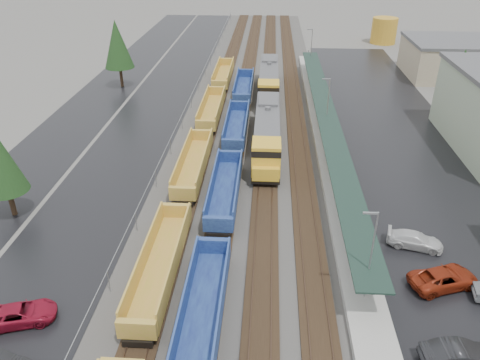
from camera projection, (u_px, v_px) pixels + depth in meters
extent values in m
cube|color=#302D2B|center=(254.00, 110.00, 69.97)|extent=(20.00, 160.00, 0.08)
cube|color=black|center=(215.00, 108.00, 70.25)|extent=(2.60, 160.00, 0.15)
cube|color=#473326|center=(210.00, 107.00, 70.24)|extent=(0.08, 160.00, 0.07)
cube|color=#473326|center=(219.00, 107.00, 70.16)|extent=(0.08, 160.00, 0.07)
cube|color=black|center=(241.00, 109.00, 70.03)|extent=(2.60, 160.00, 0.15)
cube|color=#473326|center=(236.00, 108.00, 70.01)|extent=(0.08, 160.00, 0.07)
cube|color=#473326|center=(246.00, 108.00, 69.93)|extent=(0.08, 160.00, 0.07)
cube|color=black|center=(268.00, 109.00, 69.80)|extent=(2.60, 160.00, 0.15)
cube|color=#473326|center=(263.00, 108.00, 69.79)|extent=(0.08, 160.00, 0.07)
cube|color=#473326|center=(273.00, 109.00, 69.71)|extent=(0.08, 160.00, 0.07)
cube|color=black|center=(295.00, 110.00, 69.58)|extent=(2.60, 160.00, 0.15)
cube|color=#473326|center=(290.00, 109.00, 69.57)|extent=(0.08, 160.00, 0.07)
cube|color=#473326|center=(300.00, 109.00, 69.49)|extent=(0.08, 160.00, 0.07)
cube|color=black|center=(156.00, 108.00, 70.82)|extent=(10.00, 160.00, 0.02)
cube|color=black|center=(91.00, 106.00, 71.38)|extent=(9.00, 160.00, 0.02)
cube|color=black|center=(399.00, 140.00, 60.19)|extent=(16.00, 100.00, 0.02)
cube|color=#9E9B93|center=(325.00, 136.00, 60.56)|extent=(3.00, 80.00, 0.70)
cylinder|color=gray|center=(356.00, 242.00, 37.98)|extent=(0.16, 0.16, 2.40)
cylinder|color=gray|center=(335.00, 160.00, 51.08)|extent=(0.16, 0.16, 2.40)
cylinder|color=gray|center=(322.00, 111.00, 64.17)|extent=(0.16, 0.16, 2.40)
cylinder|color=gray|center=(314.00, 79.00, 77.27)|extent=(0.16, 0.16, 2.40)
cylinder|color=gray|center=(308.00, 56.00, 90.37)|extent=(0.16, 0.16, 2.40)
cube|color=#192D25|center=(327.00, 115.00, 59.18)|extent=(2.60, 65.00, 0.15)
cylinder|color=gray|center=(370.00, 260.00, 32.59)|extent=(0.12, 0.12, 8.00)
cube|color=gray|center=(371.00, 213.00, 30.73)|extent=(1.00, 0.15, 0.12)
cylinder|color=gray|center=(327.00, 109.00, 58.79)|extent=(0.12, 0.12, 8.00)
cube|color=gray|center=(326.00, 79.00, 56.93)|extent=(1.00, 0.15, 0.12)
cylinder|color=gray|center=(311.00, 52.00, 84.99)|extent=(0.12, 0.12, 8.00)
cube|color=gray|center=(310.00, 30.00, 83.13)|extent=(1.00, 0.15, 0.12)
cylinder|color=gray|center=(109.00, 282.00, 35.11)|extent=(0.08, 0.08, 2.00)
cylinder|color=gray|center=(136.00, 222.00, 42.09)|extent=(0.08, 0.08, 2.00)
cylinder|color=gray|center=(156.00, 179.00, 49.08)|extent=(0.08, 0.08, 2.00)
cylinder|color=gray|center=(171.00, 147.00, 56.06)|extent=(0.08, 0.08, 2.00)
cylinder|color=gray|center=(182.00, 122.00, 63.05)|extent=(0.08, 0.08, 2.00)
cylinder|color=gray|center=(191.00, 102.00, 70.04)|extent=(0.08, 0.08, 2.00)
cylinder|color=gray|center=(199.00, 86.00, 77.02)|extent=(0.08, 0.08, 2.00)
cylinder|color=gray|center=(205.00, 72.00, 84.01)|extent=(0.08, 0.08, 2.00)
cylinder|color=gray|center=(210.00, 61.00, 91.00)|extent=(0.08, 0.08, 2.00)
cylinder|color=gray|center=(215.00, 51.00, 97.98)|extent=(0.08, 0.08, 2.00)
cylinder|color=gray|center=(219.00, 42.00, 104.97)|extent=(0.08, 0.08, 2.00)
cylinder|color=gray|center=(222.00, 35.00, 111.95)|extent=(0.08, 0.08, 2.00)
cylinder|color=gray|center=(225.00, 28.00, 118.94)|extent=(0.08, 0.08, 2.00)
cylinder|color=gray|center=(228.00, 22.00, 125.93)|extent=(0.08, 0.08, 2.00)
cylinder|color=gray|center=(230.00, 17.00, 132.91)|extent=(0.08, 0.08, 2.00)
cube|color=gray|center=(191.00, 96.00, 69.55)|extent=(0.05, 160.00, 0.05)
cube|color=tan|center=(459.00, 60.00, 83.99)|extent=(18.00, 14.00, 6.00)
cube|color=#59595B|center=(463.00, 41.00, 82.42)|extent=(18.36, 14.28, 0.50)
cylinder|color=#332316|center=(12.00, 202.00, 44.37)|extent=(0.50, 0.50, 2.70)
cone|color=black|center=(0.00, 160.00, 42.19)|extent=(3.96, 3.96, 6.30)
cylinder|color=#332316|center=(121.00, 77.00, 79.21)|extent=(0.50, 0.50, 3.30)
cone|color=black|center=(117.00, 44.00, 76.55)|extent=(4.84, 4.84, 7.70)
cylinder|color=#332316|center=(452.00, 109.00, 65.95)|extent=(0.50, 0.50, 3.00)
cone|color=black|center=(460.00, 75.00, 63.53)|extent=(4.40, 4.40, 7.00)
cube|color=black|center=(267.00, 143.00, 57.53)|extent=(3.03, 20.23, 0.40)
cube|color=gold|center=(267.00, 127.00, 57.58)|extent=(2.83, 16.19, 3.03)
cube|color=gold|center=(266.00, 157.00, 49.71)|extent=(3.03, 3.24, 3.44)
cube|color=black|center=(266.00, 148.00, 49.22)|extent=(3.09, 3.29, 0.71)
cube|color=gold|center=(266.00, 173.00, 48.61)|extent=(2.83, 1.01, 1.42)
cube|color=#59595B|center=(268.00, 114.00, 56.80)|extent=(2.88, 16.19, 0.35)
cube|color=maroon|center=(255.00, 135.00, 58.25)|extent=(0.04, 16.19, 0.35)
cube|color=maroon|center=(279.00, 136.00, 58.09)|extent=(0.04, 16.19, 0.35)
cube|color=black|center=(267.00, 146.00, 57.73)|extent=(2.23, 6.07, 0.61)
cube|color=black|center=(266.00, 172.00, 51.50)|extent=(2.43, 4.05, 0.51)
cube|color=black|center=(267.00, 123.00, 63.86)|extent=(2.43, 4.05, 0.51)
cylinder|color=#59595B|center=(268.00, 109.00, 57.54)|extent=(0.71, 0.71, 0.51)
cube|color=#59595B|center=(268.00, 101.00, 60.21)|extent=(2.43, 4.05, 0.51)
cube|color=black|center=(269.00, 89.00, 75.87)|extent=(3.03, 20.23, 0.40)
cube|color=gold|center=(269.00, 77.00, 75.92)|extent=(2.83, 16.19, 3.03)
cube|color=gold|center=(268.00, 94.00, 68.05)|extent=(3.03, 3.24, 3.44)
cube|color=black|center=(269.00, 87.00, 67.56)|extent=(3.09, 3.29, 0.71)
cube|color=gold|center=(268.00, 104.00, 66.95)|extent=(2.83, 1.01, 1.42)
cube|color=#59595B|center=(269.00, 67.00, 75.14)|extent=(2.88, 16.19, 0.35)
cube|color=maroon|center=(260.00, 84.00, 76.59)|extent=(0.04, 16.19, 0.35)
cube|color=maroon|center=(277.00, 85.00, 76.43)|extent=(0.04, 16.19, 0.35)
cube|color=black|center=(268.00, 92.00, 76.07)|extent=(2.23, 6.07, 0.61)
cube|color=black|center=(268.00, 106.00, 69.83)|extent=(2.43, 4.05, 0.51)
cube|color=black|center=(269.00, 78.00, 82.20)|extent=(2.43, 4.05, 0.51)
cylinder|color=#59595B|center=(269.00, 64.00, 75.87)|extent=(0.71, 0.71, 0.51)
cube|color=#59595B|center=(269.00, 59.00, 78.55)|extent=(2.43, 4.05, 0.51)
cube|color=gold|center=(161.00, 267.00, 36.81)|extent=(2.64, 13.76, 0.25)
cube|color=gold|center=(144.00, 257.00, 36.43)|extent=(0.15, 13.76, 1.83)
cube|color=gold|center=(176.00, 259.00, 36.29)|extent=(0.15, 13.76, 1.83)
cube|color=gold|center=(137.00, 329.00, 30.28)|extent=(2.64, 0.51, 1.42)
cube|color=gold|center=(177.00, 211.00, 42.65)|extent=(2.64, 0.51, 1.42)
cube|color=black|center=(141.00, 332.00, 31.39)|extent=(2.03, 2.23, 0.51)
cube|color=black|center=(176.00, 225.00, 42.52)|extent=(2.03, 2.23, 0.51)
cube|color=gold|center=(194.00, 167.00, 51.92)|extent=(2.64, 13.76, 0.25)
cube|color=gold|center=(182.00, 159.00, 51.55)|extent=(0.15, 13.76, 1.83)
cube|color=gold|center=(205.00, 160.00, 51.41)|extent=(0.15, 13.76, 1.83)
cube|color=gold|center=(183.00, 193.00, 45.39)|extent=(2.64, 0.51, 1.42)
cube|color=gold|center=(202.00, 135.00, 57.77)|extent=(2.64, 0.51, 1.42)
cube|color=black|center=(184.00, 199.00, 46.50)|extent=(2.03, 2.23, 0.51)
cube|color=black|center=(202.00, 145.00, 57.64)|extent=(2.03, 2.23, 0.51)
cube|color=gold|center=(212.00, 111.00, 67.04)|extent=(2.64, 13.76, 0.25)
cube|color=gold|center=(203.00, 105.00, 66.67)|extent=(0.15, 13.76, 1.83)
cube|color=gold|center=(221.00, 106.00, 66.53)|extent=(0.15, 13.76, 1.83)
cube|color=gold|center=(205.00, 126.00, 60.51)|extent=(2.64, 0.51, 1.42)
cube|color=gold|center=(217.00, 91.00, 72.88)|extent=(2.64, 0.51, 1.42)
cube|color=black|center=(206.00, 131.00, 61.62)|extent=(2.03, 2.23, 0.51)
cube|color=black|center=(217.00, 99.00, 72.75)|extent=(2.03, 2.23, 0.51)
cube|color=gold|center=(223.00, 77.00, 82.16)|extent=(2.64, 13.76, 0.25)
cube|color=gold|center=(216.00, 71.00, 81.79)|extent=(0.15, 13.76, 1.83)
cube|color=gold|center=(231.00, 72.00, 81.65)|extent=(0.15, 13.76, 1.83)
cube|color=gold|center=(219.00, 85.00, 75.63)|extent=(2.64, 0.51, 1.42)
cube|color=gold|center=(227.00, 62.00, 88.00)|extent=(2.64, 0.51, 1.42)
cube|color=black|center=(220.00, 90.00, 76.74)|extent=(2.03, 2.23, 0.51)
cube|color=black|center=(227.00, 68.00, 87.87)|extent=(2.03, 2.23, 0.51)
cube|color=navy|center=(204.00, 313.00, 32.50)|extent=(2.67, 12.97, 0.26)
cube|color=navy|center=(184.00, 302.00, 32.12)|extent=(0.15, 12.97, 1.85)
cube|color=navy|center=(222.00, 304.00, 31.98)|extent=(0.15, 12.97, 1.85)
cube|color=navy|center=(214.00, 246.00, 37.99)|extent=(2.67, 0.51, 1.44)
cube|color=black|center=(213.00, 262.00, 37.86)|extent=(2.05, 2.26, 0.51)
cube|color=navy|center=(225.00, 192.00, 46.96)|extent=(2.67, 12.97, 0.26)
cube|color=navy|center=(212.00, 184.00, 46.58)|extent=(0.15, 12.97, 1.85)
cube|color=navy|center=(238.00, 185.00, 46.44)|extent=(0.15, 12.97, 1.85)
cube|color=navy|center=(218.00, 224.00, 40.77)|extent=(2.67, 0.51, 1.44)
cube|color=navy|center=(231.00, 157.00, 52.45)|extent=(2.67, 0.51, 1.44)
cube|color=black|center=(219.00, 229.00, 41.89)|extent=(2.05, 2.26, 0.51)
cube|color=black|center=(230.00, 168.00, 52.32)|extent=(2.05, 2.26, 0.51)
cube|color=navy|center=(237.00, 129.00, 61.42)|extent=(2.67, 12.97, 0.26)
cube|color=navy|center=(227.00, 122.00, 61.04)|extent=(0.15, 12.97, 1.85)
cube|color=navy|center=(247.00, 122.00, 60.90)|extent=(0.15, 12.97, 1.85)
cube|color=navy|center=(233.00, 145.00, 55.23)|extent=(2.67, 0.51, 1.44)
cube|color=navy|center=(240.00, 106.00, 66.91)|extent=(2.67, 0.51, 1.44)
cube|color=black|center=(233.00, 150.00, 56.35)|extent=(2.05, 2.26, 0.51)
cube|color=black|center=(240.00, 115.00, 66.78)|extent=(2.05, 2.26, 0.51)
cube|color=navy|center=(244.00, 89.00, 75.88)|extent=(2.67, 12.97, 0.26)
cube|color=navy|center=(236.00, 84.00, 75.51)|extent=(0.15, 12.97, 1.85)
cube|color=navy|center=(252.00, 84.00, 75.36)|extent=(0.15, 12.97, 1.85)
cube|color=navy|center=(241.00, 99.00, 69.69)|extent=(2.67, 0.51, 1.44)
cube|color=navy|center=(246.00, 73.00, 81.37)|extent=(2.67, 0.51, 1.44)
cube|color=black|center=(242.00, 104.00, 70.81)|extent=(2.05, 2.26, 0.51)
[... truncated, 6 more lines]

